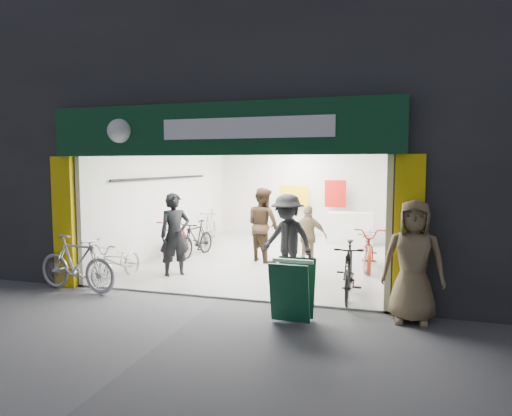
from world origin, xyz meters
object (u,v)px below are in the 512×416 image
at_px(parked_bike, 77,263).
at_px(pedestrian_near, 413,261).
at_px(sandwich_board, 293,289).
at_px(bike_left_front, 117,261).
at_px(bike_right_front, 349,271).

xyz_separation_m(parked_bike, pedestrian_near, (6.12, 0.00, 0.41)).
xyz_separation_m(pedestrian_near, sandwich_board, (-1.78, -0.50, -0.43)).
bearing_deg(sandwich_board, bike_left_front, 163.75).
bearing_deg(bike_right_front, pedestrian_near, -44.96).
height_order(bike_left_front, bike_right_front, bike_right_front).
height_order(pedestrian_near, sandwich_board, pedestrian_near).
bearing_deg(sandwich_board, pedestrian_near, 18.59).
distance_m(bike_left_front, parked_bike, 0.96).
bearing_deg(bike_right_front, sandwich_board, -118.27).
relative_size(bike_left_front, sandwich_board, 1.69).
distance_m(bike_right_front, sandwich_board, 1.65).
distance_m(bike_left_front, bike_right_front, 4.77).
relative_size(parked_bike, pedestrian_near, 0.95).
bearing_deg(bike_left_front, pedestrian_near, -5.75).
bearing_deg(pedestrian_near, bike_left_front, 173.02).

